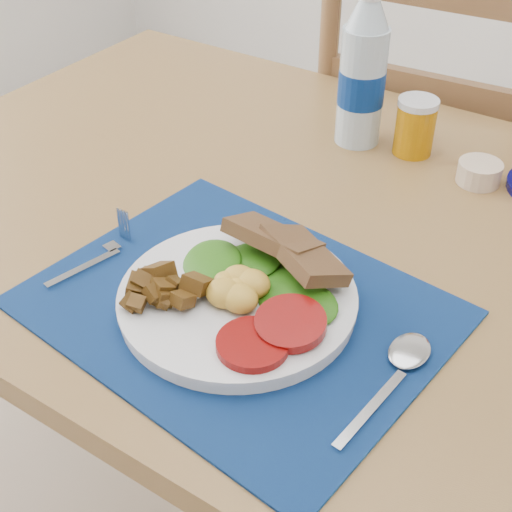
{
  "coord_description": "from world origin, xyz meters",
  "views": [
    {
      "loc": [
        0.38,
        -0.54,
        1.32
      ],
      "look_at": [
        0.01,
        0.02,
        0.8
      ],
      "focal_mm": 50.0,
      "sensor_mm": 36.0,
      "label": 1
    }
  ],
  "objects": [
    {
      "name": "table",
      "position": [
        0.0,
        0.2,
        0.67
      ],
      "size": [
        1.4,
        0.9,
        0.75
      ],
      "color": "brown",
      "rests_on": "ground"
    },
    {
      "name": "spoon",
      "position": [
        0.21,
        -0.01,
        0.76
      ],
      "size": [
        0.04,
        0.19,
        0.01
      ],
      "rotation": [
        0.0,
        0.0,
        -0.1
      ],
      "color": "#B2B5BA",
      "rests_on": "placemat"
    },
    {
      "name": "ramekin",
      "position": [
        0.15,
        0.42,
        0.77
      ],
      "size": [
        0.07,
        0.07,
        0.03
      ],
      "primitive_type": "cylinder",
      "color": "beige",
      "rests_on": "table"
    },
    {
      "name": "water_bottle",
      "position": [
        -0.07,
        0.44,
        0.86
      ],
      "size": [
        0.08,
        0.08,
        0.26
      ],
      "color": "#ADBFCC",
      "rests_on": "table"
    },
    {
      "name": "placemat",
      "position": [
        0.01,
        -0.02,
        0.75
      ],
      "size": [
        0.51,
        0.42,
        0.0
      ],
      "primitive_type": "cube",
      "rotation": [
        0.0,
        0.0,
        -0.11
      ],
      "color": "black",
      "rests_on": "table"
    },
    {
      "name": "fork",
      "position": [
        -0.2,
        -0.03,
        0.76
      ],
      "size": [
        0.04,
        0.15,
        0.0
      ],
      "rotation": [
        0.0,
        0.0,
        -0.23
      ],
      "color": "#B2B5BA",
      "rests_on": "placemat"
    },
    {
      "name": "breakfast_plate",
      "position": [
        0.0,
        -0.02,
        0.77
      ],
      "size": [
        0.28,
        0.28,
        0.07
      ],
      "rotation": [
        0.0,
        0.0,
        -0.24
      ],
      "color": "silver",
      "rests_on": "placemat"
    },
    {
      "name": "chair_far",
      "position": [
        -0.06,
        0.8,
        0.6
      ],
      "size": [
        0.48,
        0.46,
        1.2
      ],
      "rotation": [
        0.0,
        0.0,
        3.21
      ],
      "color": "#522F1D",
      "rests_on": "ground"
    },
    {
      "name": "juice_glass",
      "position": [
        0.03,
        0.45,
        0.79
      ],
      "size": [
        0.06,
        0.06,
        0.09
      ],
      "primitive_type": "cylinder",
      "color": "#B87304",
      "rests_on": "table"
    }
  ]
}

